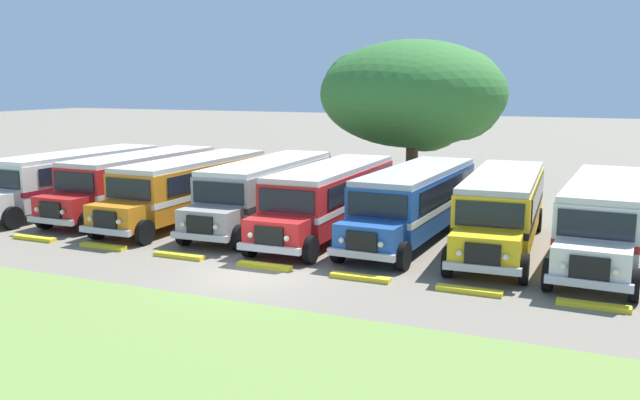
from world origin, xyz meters
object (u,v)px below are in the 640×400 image
Objects in this scene: parked_bus_slot_1 at (139,180)px; parked_bus_slot_5 at (415,200)px; parked_bus_slot_2 at (191,186)px; parked_bus_slot_4 at (330,196)px; broad_shade_tree at (416,96)px; parked_bus_slot_0 at (76,177)px; parked_bus_slot_7 at (604,215)px; parked_bus_slot_6 at (502,206)px; parked_bus_slot_3 at (267,189)px.

parked_bus_slot_1 is 13.90m from parked_bus_slot_5.
parked_bus_slot_4 is at bearing 90.78° from parked_bus_slot_2.
broad_shade_tree is (-3.70, 13.30, 3.91)m from parked_bus_slot_5.
parked_bus_slot_0 is 24.49m from parked_bus_slot_7.
parked_bus_slot_1 is at bearing -93.56° from parked_bus_slot_6.
parked_bus_slot_1 is at bearing -92.36° from parked_bus_slot_3.
parked_bus_slot_4 is at bearing -87.23° from parked_bus_slot_7.
parked_bus_slot_3 is (10.53, 0.52, 0.00)m from parked_bus_slot_0.
broad_shade_tree reaches higher than parked_bus_slot_2.
parked_bus_slot_1 is 10.40m from parked_bus_slot_4.
parked_bus_slot_5 is at bearing -74.45° from broad_shade_tree.
parked_bus_slot_4 is 7.02m from parked_bus_slot_6.
parked_bus_slot_6 and parked_bus_slot_7 have the same top height.
parked_bus_slot_6 is 15.72m from broad_shade_tree.
parked_bus_slot_3 is at bearing -93.91° from parked_bus_slot_6.
parked_bus_slot_0 and parked_bus_slot_7 have the same top height.
parked_bus_slot_2 is 1.00× the size of parked_bus_slot_7.
parked_bus_slot_2 is at bearing -82.54° from parked_bus_slot_3.
parked_bus_slot_3 is 1.00× the size of parked_bus_slot_4.
broad_shade_tree is (-7.20, 13.41, 3.91)m from parked_bus_slot_6.
parked_bus_slot_2 and parked_bus_slot_3 have the same top height.
broad_shade_tree is (-10.82, 13.79, 3.91)m from parked_bus_slot_7.
parked_bus_slot_6 is 3.65m from parked_bus_slot_7.
parked_bus_slot_2 is 10.49m from parked_bus_slot_5.
parked_bus_slot_5 is at bearing 87.12° from parked_bus_slot_3.
parked_bus_slot_2 is at bearing -116.11° from broad_shade_tree.
parked_bus_slot_0 is 1.00× the size of parked_bus_slot_5.
parked_bus_slot_2 and parked_bus_slot_4 have the same top height.
parked_bus_slot_1 and parked_bus_slot_7 have the same top height.
parked_bus_slot_1 is 17.11m from broad_shade_tree.
parked_bus_slot_2 is 1.00× the size of parked_bus_slot_4.
parked_bus_slot_3 is 10.34m from parked_bus_slot_6.
broad_shade_tree is (3.14, 13.21, 3.91)m from parked_bus_slot_3.
parked_bus_slot_2 is 0.92× the size of broad_shade_tree.
parked_bus_slot_3 is (7.06, -0.04, 0.00)m from parked_bus_slot_1.
broad_shade_tree is at bearing -162.18° from parked_bus_slot_5.
broad_shade_tree reaches higher than parked_bus_slot_4.
parked_bus_slot_2 is at bearing 79.80° from parked_bus_slot_1.
broad_shade_tree is at bearing 137.43° from parked_bus_slot_0.
parked_bus_slot_5 is 1.00× the size of parked_bus_slot_6.
parked_bus_slot_5 is 0.92× the size of broad_shade_tree.
parked_bus_slot_4 is at bearing -89.60° from parked_bus_slot_6.
parked_bus_slot_4 is at bearing 86.99° from parked_bus_slot_1.
parked_bus_slot_7 is at bearing 90.74° from parked_bus_slot_2.
parked_bus_slot_2 is (3.43, -0.65, 0.00)m from parked_bus_slot_1.
parked_bus_slot_7 is at bearing 88.34° from parked_bus_slot_5.
parked_bus_slot_4 is (10.38, -0.63, 0.00)m from parked_bus_slot_1.
parked_bus_slot_6 is at bearing 89.67° from parked_bus_slot_1.
parked_bus_slot_1 and parked_bus_slot_5 have the same top height.
parked_bus_slot_4 is 14.35m from broad_shade_tree.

